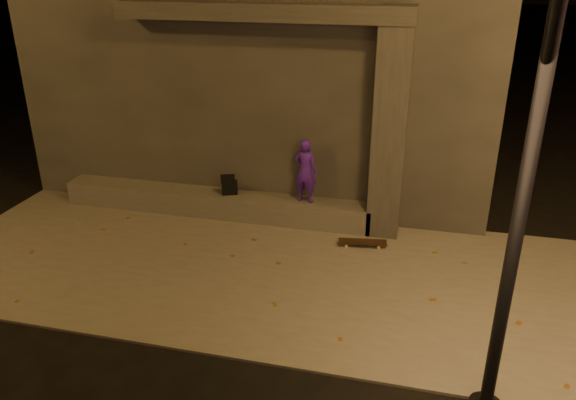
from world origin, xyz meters
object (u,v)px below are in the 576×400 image
(skateboarder, at_px, (306,171))
(backpack, at_px, (230,187))
(street_lamp_0, at_px, (554,25))
(column, at_px, (389,136))
(skateboard, at_px, (362,242))

(skateboarder, xyz_separation_m, backpack, (-1.46, 0.00, -0.45))
(backpack, bearing_deg, street_lamp_0, -64.05)
(skateboarder, relative_size, backpack, 2.85)
(street_lamp_0, bearing_deg, skateboarder, 125.65)
(column, height_order, street_lamp_0, street_lamp_0)
(backpack, bearing_deg, skateboard, -35.11)
(skateboarder, bearing_deg, skateboard, 163.02)
(column, height_order, skateboarder, column)
(street_lamp_0, bearing_deg, column, 110.09)
(backpack, xyz_separation_m, skateboard, (2.61, -0.65, -0.52))
(backpack, height_order, skateboard, backpack)
(column, bearing_deg, skateboarder, 180.00)
(skateboarder, height_order, backpack, skateboarder)
(column, distance_m, street_lamp_0, 4.89)
(skateboarder, bearing_deg, backpack, 12.46)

